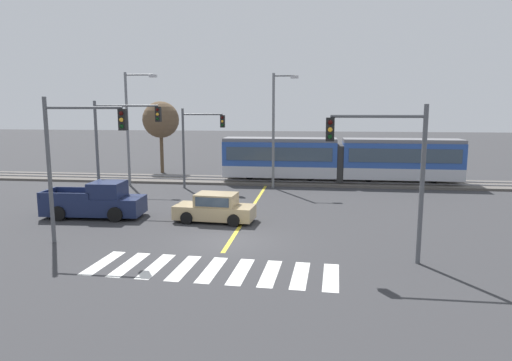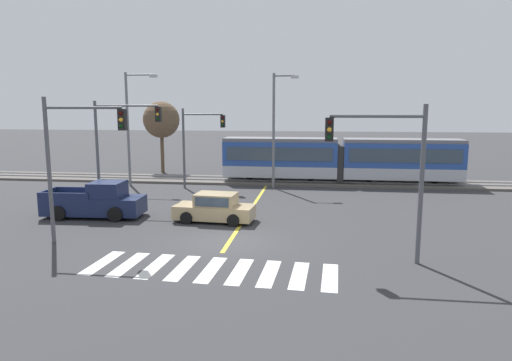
# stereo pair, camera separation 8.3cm
# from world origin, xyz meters

# --- Properties ---
(ground_plane) EXTENTS (200.00, 200.00, 0.00)m
(ground_plane) POSITION_xyz_m (0.00, 0.00, 0.00)
(ground_plane) COLOR #333335
(track_bed) EXTENTS (120.00, 4.00, 0.18)m
(track_bed) POSITION_xyz_m (0.00, 16.89, 0.09)
(track_bed) COLOR #56514C
(track_bed) RESTS_ON ground
(rail_near) EXTENTS (120.00, 0.08, 0.10)m
(rail_near) POSITION_xyz_m (0.00, 16.17, 0.23)
(rail_near) COLOR #939399
(rail_near) RESTS_ON track_bed
(rail_far) EXTENTS (120.00, 0.08, 0.10)m
(rail_far) POSITION_xyz_m (0.00, 17.61, 0.23)
(rail_far) COLOR #939399
(rail_far) RESTS_ON track_bed
(light_rail_tram) EXTENTS (18.50, 2.64, 3.43)m
(light_rail_tram) POSITION_xyz_m (5.68, 16.88, 2.05)
(light_rail_tram) COLOR #B7BAC1
(light_rail_tram) RESTS_ON track_bed
(crosswalk_stripe_0) EXTENTS (0.69, 2.82, 0.01)m
(crosswalk_stripe_0) POSITION_xyz_m (-4.40, -3.50, 0.00)
(crosswalk_stripe_0) COLOR silver
(crosswalk_stripe_0) RESTS_ON ground
(crosswalk_stripe_1) EXTENTS (0.69, 2.82, 0.01)m
(crosswalk_stripe_1) POSITION_xyz_m (-3.30, -3.55, 0.00)
(crosswalk_stripe_1) COLOR silver
(crosswalk_stripe_1) RESTS_ON ground
(crosswalk_stripe_2) EXTENTS (0.69, 2.82, 0.01)m
(crosswalk_stripe_2) POSITION_xyz_m (-2.20, -3.60, 0.00)
(crosswalk_stripe_2) COLOR silver
(crosswalk_stripe_2) RESTS_ON ground
(crosswalk_stripe_3) EXTENTS (0.69, 2.82, 0.01)m
(crosswalk_stripe_3) POSITION_xyz_m (-1.10, -3.65, 0.00)
(crosswalk_stripe_3) COLOR silver
(crosswalk_stripe_3) RESTS_ON ground
(crosswalk_stripe_4) EXTENTS (0.69, 2.82, 0.01)m
(crosswalk_stripe_4) POSITION_xyz_m (0.00, -3.70, 0.00)
(crosswalk_stripe_4) COLOR silver
(crosswalk_stripe_4) RESTS_ON ground
(crosswalk_stripe_5) EXTENTS (0.69, 2.82, 0.01)m
(crosswalk_stripe_5) POSITION_xyz_m (1.10, -3.75, 0.00)
(crosswalk_stripe_5) COLOR silver
(crosswalk_stripe_5) RESTS_ON ground
(crosswalk_stripe_6) EXTENTS (0.69, 2.82, 0.01)m
(crosswalk_stripe_6) POSITION_xyz_m (2.20, -3.81, 0.00)
(crosswalk_stripe_6) COLOR silver
(crosswalk_stripe_6) RESTS_ON ground
(crosswalk_stripe_7) EXTENTS (0.69, 2.82, 0.01)m
(crosswalk_stripe_7) POSITION_xyz_m (3.30, -3.86, 0.00)
(crosswalk_stripe_7) COLOR silver
(crosswalk_stripe_7) RESTS_ON ground
(crosswalk_stripe_8) EXTENTS (0.69, 2.82, 0.01)m
(crosswalk_stripe_8) POSITION_xyz_m (4.40, -3.91, 0.00)
(crosswalk_stripe_8) COLOR silver
(crosswalk_stripe_8) RESTS_ON ground
(lane_centre_line) EXTENTS (0.20, 16.59, 0.01)m
(lane_centre_line) POSITION_xyz_m (0.00, 6.59, 0.00)
(lane_centre_line) COLOR gold
(lane_centre_line) RESTS_ON ground
(sedan_crossing) EXTENTS (4.32, 2.15, 1.52)m
(sedan_crossing) POSITION_xyz_m (-1.48, 3.53, 0.70)
(sedan_crossing) COLOR tan
(sedan_crossing) RESTS_ON ground
(pickup_truck) EXTENTS (5.50, 2.45, 1.98)m
(pickup_truck) POSITION_xyz_m (-8.20, 3.66, 0.84)
(pickup_truck) COLOR #192347
(pickup_truck) RESTS_ON ground
(traffic_light_mid_left) EXTENTS (4.25, 0.38, 6.41)m
(traffic_light_mid_left) POSITION_xyz_m (-8.24, 6.93, 4.32)
(traffic_light_mid_left) COLOR #515459
(traffic_light_mid_left) RESTS_ON ground
(traffic_light_far_left) EXTENTS (3.25, 0.38, 5.95)m
(traffic_light_far_left) POSITION_xyz_m (-4.95, 13.32, 3.90)
(traffic_light_far_left) COLOR #515459
(traffic_light_far_left) RESTS_ON ground
(traffic_light_near_left) EXTENTS (3.75, 0.38, 6.46)m
(traffic_light_near_left) POSITION_xyz_m (-6.64, -1.16, 4.24)
(traffic_light_near_left) COLOR #515459
(traffic_light_near_left) RESTS_ON ground
(traffic_light_near_right) EXTENTS (3.75, 0.38, 6.13)m
(traffic_light_near_right) POSITION_xyz_m (6.55, -1.96, 4.04)
(traffic_light_near_right) COLOR #515459
(traffic_light_near_right) RESTS_ON ground
(street_lamp_west) EXTENTS (2.56, 0.28, 8.64)m
(street_lamp_west) POSITION_xyz_m (-10.33, 13.92, 4.95)
(street_lamp_west) COLOR slate
(street_lamp_west) RESTS_ON ground
(street_lamp_centre) EXTENTS (1.90, 0.28, 8.49)m
(street_lamp_centre) POSITION_xyz_m (0.80, 14.14, 4.79)
(street_lamp_centre) COLOR slate
(street_lamp_centre) RESTS_ON ground
(bare_tree_far_west) EXTENTS (3.34, 3.34, 6.59)m
(bare_tree_far_west) POSITION_xyz_m (-10.42, 21.13, 4.89)
(bare_tree_far_west) COLOR brown
(bare_tree_far_west) RESTS_ON ground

